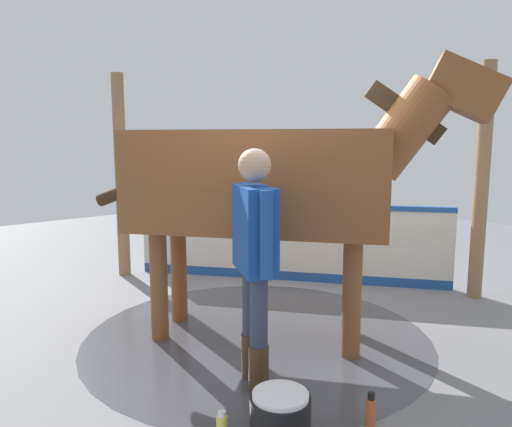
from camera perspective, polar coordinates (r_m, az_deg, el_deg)
ground_plane at (r=4.89m, az=0.53°, el=-13.34°), size 16.00×16.00×0.02m
wet_patch at (r=4.68m, az=0.13°, el=-14.24°), size 3.20×3.20×0.00m
barrier_wall at (r=6.35m, az=3.90°, el=-3.71°), size 3.34×2.49×1.02m
roof_post_near at (r=6.07m, az=25.07°, el=3.31°), size 0.16×0.16×2.69m
roof_post_far at (r=6.73m, az=-15.62°, el=4.21°), size 0.16×0.16×2.69m
horse at (r=4.31m, az=1.64°, el=3.86°), size 3.02×2.34×2.51m
handler at (r=3.50m, az=-0.16°, el=-4.38°), size 0.64×0.42×1.76m
wash_bucket at (r=3.17m, az=2.88°, el=-22.93°), size 0.37×0.37×0.32m
bottle_shampoo at (r=3.22m, az=-4.03°, el=-23.82°), size 0.07×0.07×0.19m
bottle_spray at (r=3.39m, az=13.36°, el=-21.81°), size 0.06×0.06×0.24m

